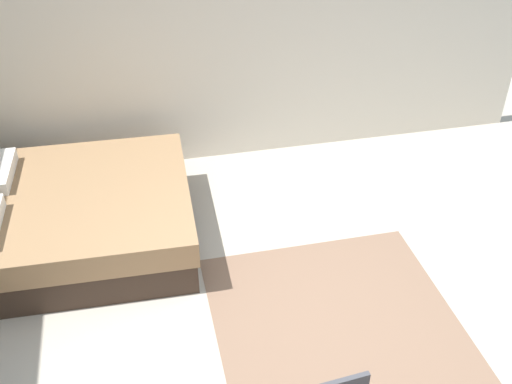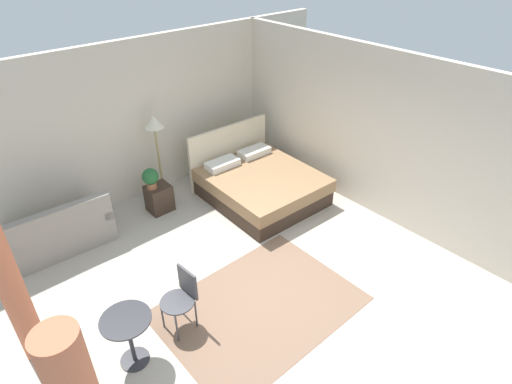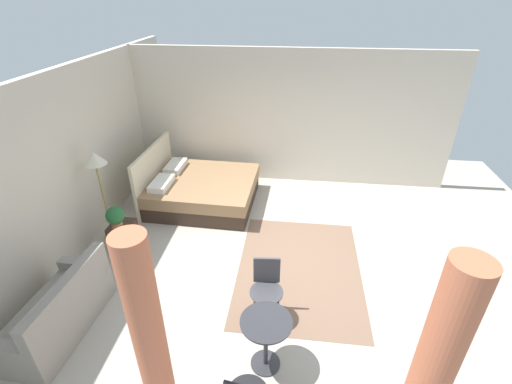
{
  "view_description": "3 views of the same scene",
  "coord_description": "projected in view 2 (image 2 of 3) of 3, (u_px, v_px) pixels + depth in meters",
  "views": [
    {
      "loc": [
        -2.86,
        1.01,
        3.49
      ],
      "look_at": [
        0.78,
        0.19,
        0.9
      ],
      "focal_mm": 41.98,
      "sensor_mm": 36.0,
      "label": 1
    },
    {
      "loc": [
        -2.84,
        -3.26,
        4.4
      ],
      "look_at": [
        0.76,
        0.82,
        0.91
      ],
      "focal_mm": 29.63,
      "sensor_mm": 36.0,
      "label": 2
    },
    {
      "loc": [
        -4.48,
        -0.15,
        3.82
      ],
      "look_at": [
        0.37,
        0.43,
        1.04
      ],
      "focal_mm": 25.23,
      "sensor_mm": 36.0,
      "label": 3
    }
  ],
  "objects": [
    {
      "name": "area_rug",
      "position": [
        260.0,
        306.0,
        5.72
      ],
      "size": [
        2.57,
        1.88,
        0.01
      ],
      "primitive_type": "cube",
      "color": "#7F604C",
      "rests_on": "ground"
    },
    {
      "name": "bed",
      "position": [
        259.0,
        184.0,
        7.84
      ],
      "size": [
        1.86,
        2.09,
        1.14
      ],
      "color": "#38281E",
      "rests_on": "ground"
    },
    {
      "name": "wall_right",
      "position": [
        388.0,
        139.0,
        6.87
      ],
      "size": [
        0.12,
        6.71,
        2.83
      ],
      "primitive_type": "cube",
      "color": "beige",
      "rests_on": "ground"
    },
    {
      "name": "nightstand",
      "position": [
        159.0,
        198.0,
        7.52
      ],
      "size": [
        0.41,
        0.36,
        0.49
      ],
      "color": "#38281E",
      "rests_on": "ground"
    },
    {
      "name": "ground_plane",
      "position": [
        254.0,
        288.0,
        6.02
      ],
      "size": [
        8.81,
        9.71,
        0.02
      ],
      "primitive_type": "cube",
      "color": "#B2A899"
    },
    {
      "name": "cafe_chair_near_window",
      "position": [
        182.0,
        294.0,
        5.21
      ],
      "size": [
        0.46,
        0.46,
        0.86
      ],
      "color": "#3F3F44",
      "rests_on": "ground"
    },
    {
      "name": "cafe_chair_near_couch",
      "position": [
        56.0,
        361.0,
        4.39
      ],
      "size": [
        0.46,
        0.46,
        0.88
      ],
      "color": "black",
      "rests_on": "ground"
    },
    {
      "name": "potted_plant",
      "position": [
        150.0,
        178.0,
        7.22
      ],
      "size": [
        0.28,
        0.28,
        0.38
      ],
      "color": "#935B3D",
      "rests_on": "nightstand"
    },
    {
      "name": "wall_back",
      "position": [
        127.0,
        124.0,
        7.37
      ],
      "size": [
        8.81,
        0.12,
        2.83
      ],
      "primitive_type": "cube",
      "color": "beige",
      "rests_on": "ground"
    },
    {
      "name": "floor_lamp",
      "position": [
        155.0,
        129.0,
        7.31
      ],
      "size": [
        0.36,
        0.36,
        1.61
      ],
      "color": "#99844C",
      "rests_on": "ground"
    },
    {
      "name": "balcony_table",
      "position": [
        129.0,
        332.0,
        4.76
      ],
      "size": [
        0.57,
        0.57,
        0.72
      ],
      "color": "#2D2D33",
      "rests_on": "ground"
    },
    {
      "name": "couch",
      "position": [
        63.0,
        233.0,
        6.61
      ],
      "size": [
        1.52,
        0.78,
        0.87
      ],
      "color": "gray",
      "rests_on": "ground"
    },
    {
      "name": "curtain_right",
      "position": [
        8.0,
        280.0,
        4.48
      ],
      "size": [
        0.27,
        0.27,
        2.38
      ],
      "color": "#D1704C",
      "rests_on": "ground"
    }
  ]
}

